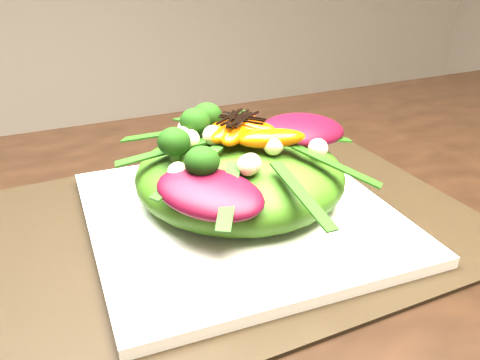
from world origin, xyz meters
name	(u,v)px	position (x,y,z in m)	size (l,w,h in m)	color
placemat	(240,221)	(-0.22, 0.11, 0.75)	(0.44, 0.33, 0.00)	black
plate_base	(240,215)	(-0.22, 0.11, 0.76)	(0.28, 0.28, 0.01)	white
salad_bowl	(240,202)	(-0.22, 0.11, 0.77)	(0.23, 0.23, 0.02)	white
lettuce_mound	(240,174)	(-0.22, 0.11, 0.80)	(0.19, 0.19, 0.07)	#335E11
radicchio_leaf	(304,130)	(-0.15, 0.11, 0.84)	(0.09, 0.06, 0.02)	#3F0615
orange_segment	(225,129)	(-0.23, 0.12, 0.84)	(0.06, 0.02, 0.02)	#C64703
broccoli_floret	(164,136)	(-0.28, 0.12, 0.85)	(0.04, 0.04, 0.04)	black
macadamia_nut	(290,144)	(-0.19, 0.07, 0.84)	(0.02, 0.02, 0.02)	beige
balsamic_drizzle	(225,120)	(-0.23, 0.12, 0.85)	(0.04, 0.00, 0.00)	black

